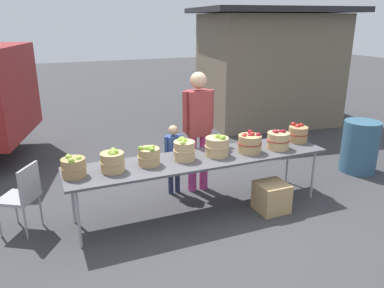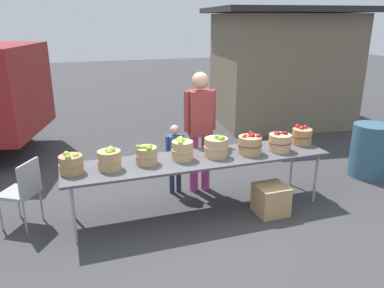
% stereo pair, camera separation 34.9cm
% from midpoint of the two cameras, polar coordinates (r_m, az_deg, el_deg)
% --- Properties ---
extents(ground_plane, '(40.00, 40.00, 0.00)m').
position_cam_midpoint_polar(ground_plane, '(5.27, 3.00, -9.82)').
color(ground_plane, '#38383A').
extents(market_table, '(3.50, 0.76, 0.75)m').
position_cam_midpoint_polar(market_table, '(4.97, 3.13, -2.49)').
color(market_table, '#4C4C51').
rests_on(market_table, ground).
extents(apple_basket_green_0, '(0.30, 0.30, 0.26)m').
position_cam_midpoint_polar(apple_basket_green_0, '(4.61, -15.71, -2.90)').
color(apple_basket_green_0, '#A87F51').
rests_on(apple_basket_green_0, market_table).
extents(apple_basket_green_1, '(0.30, 0.30, 0.28)m').
position_cam_midpoint_polar(apple_basket_green_1, '(4.62, -10.22, -2.24)').
color(apple_basket_green_1, tan).
rests_on(apple_basket_green_1, market_table).
extents(apple_basket_green_2, '(0.29, 0.29, 0.26)m').
position_cam_midpoint_polar(apple_basket_green_2, '(4.73, -4.81, -1.63)').
color(apple_basket_green_2, tan).
rests_on(apple_basket_green_2, market_table).
extents(apple_basket_green_3, '(0.29, 0.29, 0.29)m').
position_cam_midpoint_polar(apple_basket_green_3, '(4.86, 0.58, -0.82)').
color(apple_basket_green_3, tan).
rests_on(apple_basket_green_3, market_table).
extents(apple_basket_green_4, '(0.33, 0.33, 0.30)m').
position_cam_midpoint_polar(apple_basket_green_4, '(5.00, 5.65, -0.40)').
color(apple_basket_green_4, tan).
rests_on(apple_basket_green_4, market_table).
extents(apple_basket_red_0, '(0.34, 0.34, 0.29)m').
position_cam_midpoint_polar(apple_basket_red_0, '(5.17, 10.65, -0.06)').
color(apple_basket_red_0, tan).
rests_on(apple_basket_red_0, market_table).
extents(apple_basket_red_1, '(0.33, 0.33, 0.28)m').
position_cam_midpoint_polar(apple_basket_red_1, '(5.37, 14.93, 0.31)').
color(apple_basket_red_1, tan).
rests_on(apple_basket_red_1, market_table).
extents(apple_basket_red_2, '(0.30, 0.30, 0.28)m').
position_cam_midpoint_polar(apple_basket_red_2, '(5.75, 17.90, 1.16)').
color(apple_basket_red_2, '#A87F51').
rests_on(apple_basket_red_2, market_table).
extents(vendor_adult, '(0.47, 0.26, 1.79)m').
position_cam_midpoint_polar(vendor_adult, '(5.48, 3.03, 3.15)').
color(vendor_adult, '#CC3F8C').
rests_on(vendor_adult, ground).
extents(child_customer, '(0.28, 0.15, 1.05)m').
position_cam_midpoint_polar(child_customer, '(5.50, -0.78, -1.48)').
color(child_customer, '#262D4C').
rests_on(child_customer, ground).
extents(food_kiosk, '(3.87, 3.36, 2.74)m').
position_cam_midpoint_polar(food_kiosk, '(9.75, 14.31, 11.31)').
color(food_kiosk, '#726651').
rests_on(food_kiosk, ground).
extents(folding_chair, '(0.55, 0.55, 0.86)m').
position_cam_midpoint_polar(folding_chair, '(5.04, -22.31, -6.21)').
color(folding_chair, '#99999E').
rests_on(folding_chair, ground).
extents(trash_barrel, '(0.59, 0.59, 0.87)m').
position_cam_midpoint_polar(trash_barrel, '(6.91, 26.50, -0.89)').
color(trash_barrel, '#335972').
rests_on(trash_barrel, ground).
extents(produce_crate, '(0.40, 0.40, 0.40)m').
position_cam_midpoint_polar(produce_crate, '(5.23, 13.68, -8.14)').
color(produce_crate, tan).
rests_on(produce_crate, ground).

